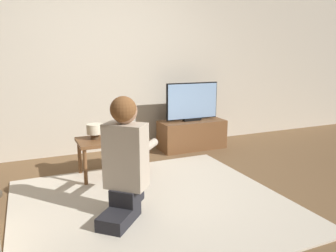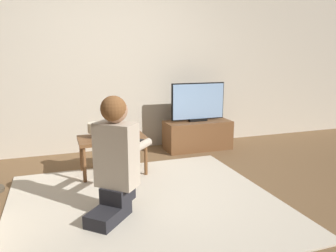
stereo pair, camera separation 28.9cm
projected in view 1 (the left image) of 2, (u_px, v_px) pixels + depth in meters
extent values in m
plane|color=brown|center=(152.00, 205.00, 3.03)|extent=(10.00, 10.00, 0.00)
cube|color=beige|center=(101.00, 59.00, 4.48)|extent=(10.00, 0.06, 2.60)
cube|color=beige|center=(152.00, 204.00, 3.03)|extent=(2.45, 2.23, 0.02)
cube|color=brown|center=(192.00, 134.00, 4.82)|extent=(0.96, 0.42, 0.42)
cube|color=black|center=(192.00, 119.00, 4.77)|extent=(0.27, 0.08, 0.04)
cube|color=black|center=(192.00, 101.00, 4.72)|extent=(0.81, 0.03, 0.53)
cube|color=#8CB2E0|center=(192.00, 101.00, 4.71)|extent=(0.78, 0.04, 0.50)
cube|color=brown|center=(112.00, 140.00, 3.68)|extent=(0.76, 0.46, 0.04)
cylinder|color=brown|center=(85.00, 168.00, 3.43)|extent=(0.04, 0.04, 0.40)
cylinder|color=brown|center=(146.00, 160.00, 3.70)|extent=(0.04, 0.04, 0.40)
cylinder|color=brown|center=(80.00, 158.00, 3.77)|extent=(0.04, 0.04, 0.40)
cylinder|color=brown|center=(136.00, 151.00, 4.03)|extent=(0.04, 0.04, 0.40)
cube|color=#232328|center=(119.00, 216.00, 2.67)|extent=(0.43, 0.45, 0.11)
cube|color=#232328|center=(127.00, 195.00, 2.78)|extent=(0.32, 0.33, 0.14)
cube|color=#C1B29E|center=(126.00, 156.00, 2.71)|extent=(0.39, 0.38, 0.55)
sphere|color=tan|center=(124.00, 111.00, 2.63)|extent=(0.21, 0.21, 0.21)
sphere|color=brown|center=(123.00, 109.00, 2.61)|extent=(0.21, 0.21, 0.21)
cube|color=black|center=(143.00, 142.00, 3.05)|extent=(0.12, 0.12, 0.04)
cylinder|color=#C1B29E|center=(148.00, 146.00, 2.90)|extent=(0.25, 0.27, 0.07)
cylinder|color=#C1B29E|center=(128.00, 144.00, 2.97)|extent=(0.25, 0.27, 0.07)
cube|color=brown|center=(123.00, 129.00, 3.82)|extent=(0.11, 0.01, 0.15)
cylinder|color=#4C3823|center=(95.00, 136.00, 3.65)|extent=(0.10, 0.10, 0.06)
cylinder|color=#EFE5C6|center=(95.00, 129.00, 3.64)|extent=(0.18, 0.18, 0.11)
cube|color=black|center=(117.00, 139.00, 3.61)|extent=(0.04, 0.15, 0.02)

